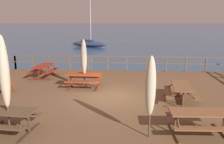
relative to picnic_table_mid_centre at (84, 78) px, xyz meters
name	(u,v)px	position (x,y,z in m)	size (l,w,h in m)	color
ground_plane	(111,109)	(1.55, -1.41, -1.21)	(600.00, 600.00, 0.00)	navy
wooden_deck	(111,103)	(1.55, -1.41, -0.88)	(15.56, 12.20, 0.65)	brown
railing_waterside_far	(117,61)	(1.55, 4.54, 0.17)	(15.36, 0.10, 1.09)	brown
picnic_table_mid_centre	(84,78)	(0.00, 0.00, 0.00)	(1.85, 1.43, 0.78)	#993819
picnic_table_mid_right	(200,118)	(4.70, -5.03, 0.00)	(1.97, 1.49, 0.78)	brown
picnic_table_back_left	(8,116)	(-1.45, -5.38, 0.00)	(1.86, 1.53, 0.78)	brown
picnic_table_back_right	(181,90)	(4.75, -1.94, 0.00)	(1.58, 2.07, 0.78)	brown
picnic_table_front_left	(44,68)	(-3.06, 2.22, 0.00)	(1.44, 2.02, 0.78)	maroon
patio_umbrella_short_mid	(84,57)	(0.01, 0.03, 1.11)	(0.32, 0.32, 2.62)	#4C3828
patio_umbrella_short_front	(151,87)	(3.08, -5.37, 1.09)	(0.32, 0.32, 2.58)	#4C3828
patio_umbrella_tall_back_right	(4,73)	(-1.39, -5.46, 1.46)	(0.32, 0.32, 3.17)	#4C3828
sailboat_distant	(89,44)	(-4.16, 25.69, -0.69)	(6.23, 3.30, 7.72)	navy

